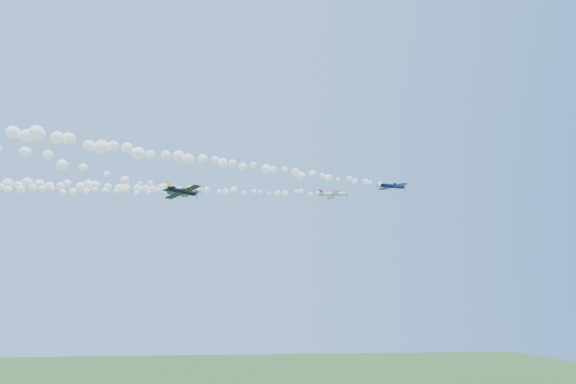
{
  "coord_description": "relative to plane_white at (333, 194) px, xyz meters",
  "views": [
    {
      "loc": [
        -7.09,
        -103.71,
        22.7
      ],
      "look_at": [
        3.86,
        -5.92,
        45.67
      ],
      "focal_mm": 30.0,
      "sensor_mm": 36.0,
      "label": 1
    }
  ],
  "objects": [
    {
      "name": "plane_navy",
      "position": [
        7.81,
        -23.37,
        -3.35
      ],
      "size": [
        7.26,
        7.69,
        1.98
      ],
      "rotation": [
        0.05,
        -0.05,
        0.39
      ],
      "color": "#0D123C"
    },
    {
      "name": "smoke_trail_white",
      "position": [
        -40.23,
        -2.63,
        -0.32
      ],
      "size": [
        75.85,
        7.62,
        3.22
      ],
      "primitive_type": null,
      "color": "white"
    },
    {
      "name": "plane_white",
      "position": [
        0.0,
        0.0,
        0.0
      ],
      "size": [
        7.86,
        8.17,
        2.08
      ],
      "rotation": [
        -0.07,
        -0.07,
        0.07
      ],
      "color": "silver"
    },
    {
      "name": "plane_grey",
      "position": [
        -35.97,
        -17.19,
        -4.39
      ],
      "size": [
        7.42,
        7.68,
        1.96
      ],
      "rotation": [
        -0.02,
        -0.06,
        0.02
      ],
      "color": "#3E465A"
    },
    {
      "name": "smoke_trail_navy",
      "position": [
        -28.21,
        -38.18,
        -3.56
      ],
      "size": [
        68.16,
        29.63,
        2.89
      ],
      "primitive_type": null,
      "color": "white"
    },
    {
      "name": "plane_black",
      "position": [
        -33.54,
        -41.4,
        -9.8
      ],
      "size": [
        6.12,
        6.04,
        1.84
      ],
      "rotation": [
        -0.17,
        -0.04,
        0.85
      ],
      "color": "black"
    }
  ]
}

